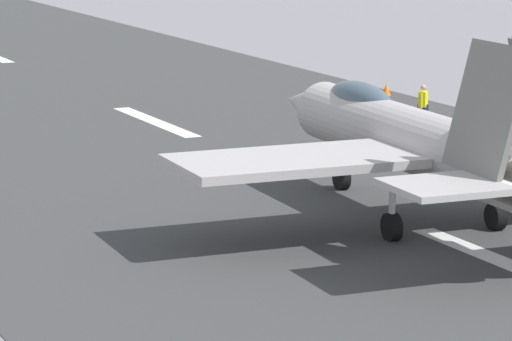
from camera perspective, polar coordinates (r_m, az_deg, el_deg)
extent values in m
cube|color=white|center=(36.55, 9.89, -3.64)|extent=(8.00, 0.70, 0.00)
cube|color=white|center=(57.64, -4.01, 1.94)|extent=(8.00, 0.70, 0.00)
cylinder|color=#AEA7A8|center=(40.34, 6.28, 1.18)|extent=(12.12, 2.42, 1.81)
cone|color=#AEA7A8|center=(46.89, 1.96, 2.65)|extent=(2.85, 1.68, 1.54)
ellipsoid|color=#3F5160|center=(43.20, 4.15, 2.80)|extent=(3.65, 1.28, 1.10)
cube|color=#AEA7A8|center=(37.69, 1.51, 0.38)|extent=(3.72, 6.55, 0.24)
cube|color=#AEA7A8|center=(33.88, 7.67, -0.61)|extent=(2.54, 2.92, 0.16)
cube|color=slate|center=(35.13, 9.11, 2.42)|extent=(2.64, 1.08, 3.14)
cylinder|color=silver|center=(44.68, 3.41, 0.12)|extent=(0.18, 0.18, 1.40)
cylinder|color=black|center=(44.75, 3.40, -0.29)|extent=(0.77, 0.34, 0.76)
cylinder|color=silver|center=(38.36, 5.40, -1.77)|extent=(0.18, 0.18, 1.40)
cylinder|color=black|center=(38.43, 5.39, -2.24)|extent=(0.77, 0.34, 0.76)
cylinder|color=silver|center=(39.91, 9.48, -1.37)|extent=(0.18, 0.18, 1.40)
cylinder|color=black|center=(39.98, 9.46, -1.81)|extent=(0.77, 0.34, 0.76)
cube|color=#1E2338|center=(56.69, 6.61, 2.17)|extent=(0.24, 0.36, 0.88)
cube|color=yellow|center=(56.59, 6.63, 2.82)|extent=(0.51, 0.51, 0.60)
sphere|color=tan|center=(56.53, 6.64, 3.28)|extent=(0.22, 0.22, 0.22)
cylinder|color=yellow|center=(56.89, 6.70, 2.83)|extent=(0.10, 0.10, 0.57)
cylinder|color=yellow|center=(56.31, 6.55, 2.75)|extent=(0.10, 0.10, 0.57)
cone|color=orange|center=(64.89, 5.17, 3.19)|extent=(0.44, 0.44, 0.55)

